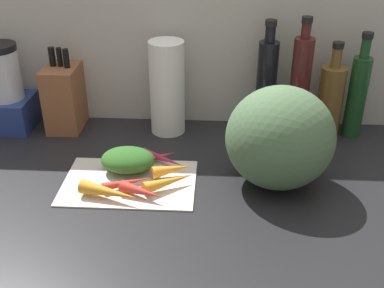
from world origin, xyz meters
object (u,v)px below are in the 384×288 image
at_px(carrot_0, 168,182).
at_px(bottle_3, 357,94).
at_px(carrot_2, 142,192).
at_px(carrot_4, 137,160).
at_px(carrot_3, 127,183).
at_px(carrot_6, 163,159).
at_px(carrot_5, 172,169).
at_px(blender_appliance, 5,93).
at_px(carrot_1, 155,157).
at_px(winter_squash, 280,138).
at_px(bottle_0, 266,86).
at_px(bottle_2, 330,100).
at_px(carrot_7, 109,192).
at_px(bottle_1, 300,87).
at_px(cutting_board, 130,181).
at_px(knife_block, 65,97).
at_px(paper_towel_roll, 167,88).

bearing_deg(carrot_0, bottle_3, 32.06).
xyz_separation_m(carrot_2, carrot_4, (-0.03, 0.14, 0.00)).
bearing_deg(bottle_3, carrot_3, -152.17).
height_order(carrot_0, carrot_4, same).
bearing_deg(carrot_6, carrot_3, -122.44).
relative_size(carrot_3, carrot_5, 1.21).
bearing_deg(blender_appliance, carrot_1, -22.37).
bearing_deg(carrot_0, carrot_1, 111.28).
bearing_deg(carrot_2, winter_squash, 15.51).
xyz_separation_m(carrot_3, carrot_5, (0.10, 0.06, 0.01)).
distance_m(carrot_5, bottle_3, 0.59).
distance_m(carrot_3, carrot_4, 0.10).
xyz_separation_m(carrot_6, winter_squash, (0.29, -0.07, 0.11)).
bearing_deg(bottle_0, carrot_2, -130.05).
xyz_separation_m(carrot_0, bottle_0, (0.25, 0.33, 0.12)).
bearing_deg(carrot_2, bottle_3, 32.62).
bearing_deg(carrot_6, bottle_2, 23.64).
bearing_deg(winter_squash, carrot_6, 166.67).
distance_m(carrot_2, carrot_7, 0.08).
distance_m(carrot_2, winter_squash, 0.35).
bearing_deg(bottle_1, carrot_5, -144.17).
xyz_separation_m(blender_appliance, bottle_2, (0.96, 0.00, 0.00)).
bearing_deg(carrot_6, cutting_board, -130.44).
height_order(knife_block, paper_towel_roll, paper_towel_roll).
xyz_separation_m(carrot_3, bottle_0, (0.35, 0.33, 0.13)).
distance_m(carrot_7, winter_squash, 0.43).
bearing_deg(carrot_1, carrot_4, -149.30).
bearing_deg(cutting_board, blender_appliance, 145.31).
relative_size(carrot_3, bottle_1, 0.35).
height_order(carrot_0, bottle_1, bottle_1).
bearing_deg(carrot_7, knife_block, 118.59).
bearing_deg(carrot_5, knife_block, 141.93).
relative_size(carrot_6, carrot_7, 0.91).
bearing_deg(carrot_5, cutting_board, -164.18).
xyz_separation_m(carrot_3, knife_block, (-0.24, 0.33, 0.08)).
relative_size(carrot_4, bottle_1, 0.37).
distance_m(carrot_6, bottle_0, 0.37).
height_order(carrot_6, paper_towel_roll, paper_towel_roll).
distance_m(carrot_1, carrot_6, 0.02).
bearing_deg(carrot_1, carrot_0, -68.72).
bearing_deg(cutting_board, knife_block, 128.85).
bearing_deg(carrot_1, bottle_3, 19.53).
relative_size(cutting_board, bottle_2, 1.17).
height_order(carrot_2, blender_appliance, blender_appliance).
bearing_deg(paper_towel_roll, carrot_7, -105.27).
height_order(carrot_2, bottle_3, bottle_3).
xyz_separation_m(carrot_2, bottle_3, (0.57, 0.37, 0.11)).
bearing_deg(carrot_5, bottle_0, 47.20).
relative_size(cutting_board, carrot_2, 2.97).
height_order(carrot_6, winter_squash, winter_squash).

